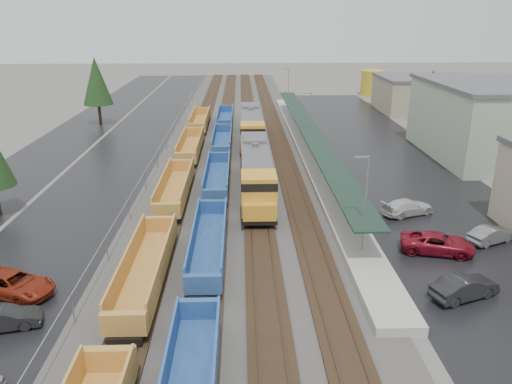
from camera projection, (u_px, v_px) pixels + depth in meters
ballast_strip at (237, 136)px, 75.09m from camera, size 20.00×160.00×0.08m
trackbed at (237, 136)px, 75.05m from camera, size 14.60×160.00×0.22m
west_parking_lot at (137, 137)px, 74.65m from camera, size 10.00×160.00×0.02m
west_road at (70, 138)px, 74.34m from camera, size 9.00×160.00×0.02m
east_commuter_lot at (380, 153)px, 66.26m from camera, size 16.00×100.00×0.02m
station_platform at (309, 148)px, 65.74m from camera, size 3.00×80.00×8.00m
chainlink_fence at (172, 129)px, 72.80m from camera, size 0.08×160.04×2.02m
distant_hills at (341, 56)px, 218.29m from camera, size 301.00×140.00×25.20m
tree_west_far at (96, 81)px, 81.42m from camera, size 4.84×4.84×11.00m
tree_east at (431, 95)px, 71.89m from camera, size 4.40×4.40×10.00m
locomotive_lead at (256, 172)px, 50.09m from camera, size 3.08×20.30×4.59m
locomotive_trail at (251, 127)px, 69.86m from camera, size 3.08×20.30×4.59m
well_string_yellow at (164, 222)px, 41.37m from camera, size 2.58×97.00×2.29m
well_string_blue at (214, 205)px, 45.11m from camera, size 2.45×94.33×2.17m
storage_tank at (373, 83)px, 112.73m from camera, size 5.51×5.51×5.51m
parked_car_west_b at (4, 319)px, 29.00m from camera, size 2.38×4.34×1.35m
parked_car_west_c at (14, 284)px, 32.57m from camera, size 4.47×6.12×1.55m
parked_car_east_a at (464, 287)px, 32.15m from camera, size 3.20×4.93×1.53m
parked_car_east_b at (438, 243)px, 38.34m from camera, size 3.89×6.02×1.54m
parked_car_east_c at (408, 207)px, 45.64m from camera, size 3.67×5.35×1.44m
parked_car_east_e at (491, 235)px, 40.03m from camera, size 3.02×4.36×1.36m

